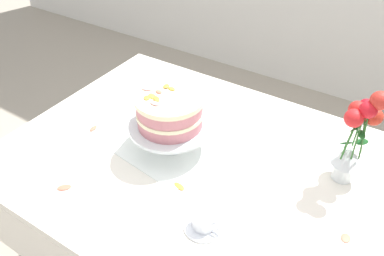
% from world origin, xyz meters
% --- Properties ---
extents(dining_table, '(1.40, 1.00, 0.74)m').
position_xyz_m(dining_table, '(0.00, -0.03, 0.65)').
color(dining_table, white).
rests_on(dining_table, ground).
extents(linen_napkin, '(0.36, 0.36, 0.00)m').
position_xyz_m(linen_napkin, '(-0.15, -0.00, 0.74)').
color(linen_napkin, white).
rests_on(linen_napkin, dining_table).
extents(cake_stand, '(0.29, 0.29, 0.10)m').
position_xyz_m(cake_stand, '(-0.15, -0.00, 0.82)').
color(cake_stand, silver).
rests_on(cake_stand, linen_napkin).
extents(layer_cake, '(0.23, 0.23, 0.12)m').
position_xyz_m(layer_cake, '(-0.15, -0.00, 0.90)').
color(layer_cake, '#CC7A84').
rests_on(layer_cake, cake_stand).
extents(flower_vase, '(0.11, 0.13, 0.35)m').
position_xyz_m(flower_vase, '(0.41, 0.17, 0.91)').
color(flower_vase, silver).
rests_on(flower_vase, dining_table).
extents(teacup, '(0.12, 0.12, 0.05)m').
position_xyz_m(teacup, '(0.13, -0.24, 0.76)').
color(teacup, white).
rests_on(teacup, dining_table).
extents(loose_petal_0, '(0.03, 0.04, 0.00)m').
position_xyz_m(loose_petal_0, '(0.49, -0.06, 0.74)').
color(loose_petal_0, '#E56B51').
rests_on(loose_petal_0, dining_table).
extents(loose_petal_1, '(0.05, 0.03, 0.01)m').
position_xyz_m(loose_petal_1, '(-0.01, -0.15, 0.74)').
color(loose_petal_1, orange).
rests_on(loose_petal_1, dining_table).
extents(loose_petal_2, '(0.02, 0.04, 0.01)m').
position_xyz_m(loose_petal_2, '(-0.46, -0.08, 0.74)').
color(loose_petal_2, '#E56B51').
rests_on(loose_petal_2, dining_table).
extents(loose_petal_3, '(0.05, 0.05, 0.00)m').
position_xyz_m(loose_petal_3, '(-0.32, -0.35, 0.74)').
color(loose_petal_3, '#E56B51').
rests_on(loose_petal_3, dining_table).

